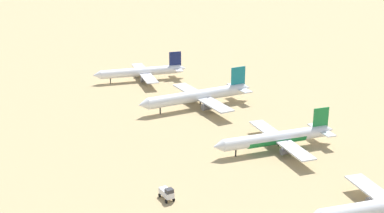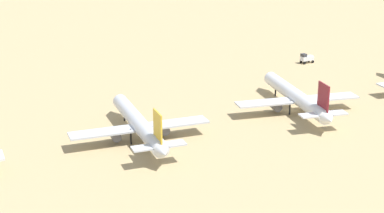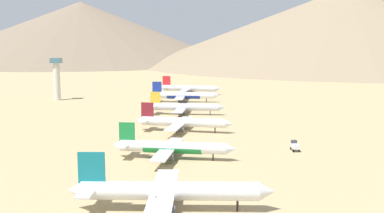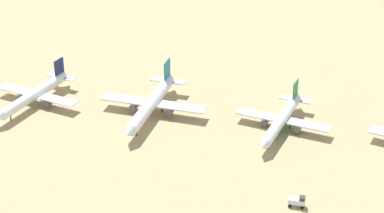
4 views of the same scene
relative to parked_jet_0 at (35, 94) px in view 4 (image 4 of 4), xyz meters
The scene contains 4 objects.
parked_jet_0 is the anchor object (origin of this frame).
parked_jet_1 48.37m from the parked_jet_0, 95.81° to the left, with size 52.25×42.33×15.10m.
parked_jet_2 99.37m from the parked_jet_0, 93.85° to the left, with size 45.34×37.03×13.09m.
service_truck 119.54m from the parked_jet_0, 70.07° to the left, with size 2.86×5.29×3.90m.
Camera 4 is at (228.97, -19.90, 131.83)m, focal length 65.86 mm.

